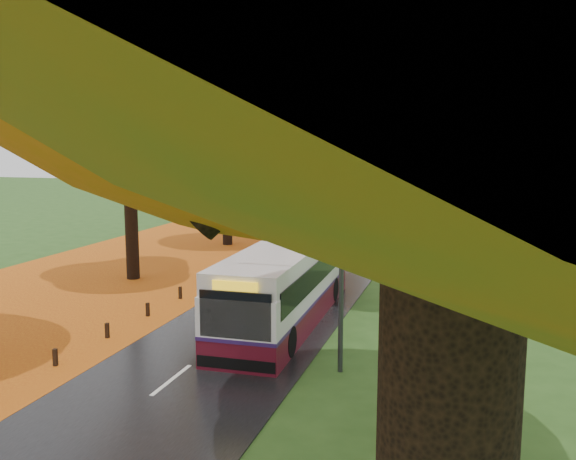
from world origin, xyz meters
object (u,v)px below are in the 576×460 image
at_px(streetlamp_far, 435,158).
at_px(bus, 286,281).
at_px(streetlamp_near, 333,204).
at_px(car_dark, 360,204).
at_px(car_white, 322,225).
at_px(streetlamp_mid, 413,168).
at_px(car_silver, 341,214).

height_order(streetlamp_far, bus, streetlamp_far).
xyz_separation_m(streetlamp_near, car_dark, (-6.23, 38.93, -4.10)).
bearing_deg(streetlamp_far, car_white, -107.84).
height_order(streetlamp_mid, streetlamp_far, same).
height_order(streetlamp_mid, car_silver, streetlamp_mid).
relative_size(streetlamp_near, bus, 0.76).
distance_m(bus, car_silver, 26.97).
xyz_separation_m(streetlamp_near, car_white, (-6.30, 24.43, -4.05)).
bearing_deg(car_dark, bus, -94.71).
height_order(streetlamp_near, car_silver, streetlamp_near).
relative_size(bus, car_silver, 2.73).
relative_size(bus, car_white, 2.87).
distance_m(streetlamp_mid, car_silver, 11.54).
relative_size(streetlamp_mid, car_dark, 2.02).
height_order(streetlamp_near, streetlamp_far, same).
height_order(streetlamp_far, car_silver, streetlamp_far).
bearing_deg(streetlamp_mid, bus, -98.21).
bearing_deg(streetlamp_mid, car_dark, 110.19).
bearing_deg(car_silver, streetlamp_far, 79.09).
distance_m(car_white, car_dark, 14.50).
distance_m(streetlamp_near, streetlamp_far, 44.00).
distance_m(streetlamp_near, car_white, 25.55).
distance_m(streetlamp_mid, bus, 18.39).
distance_m(car_silver, car_dark, 8.14).
bearing_deg(bus, streetlamp_far, 84.91).
xyz_separation_m(streetlamp_mid, car_white, (-6.30, 2.43, -4.05)).
distance_m(bus, car_white, 20.70).
bearing_deg(bus, streetlamp_mid, 80.40).
bearing_deg(streetlamp_far, streetlamp_mid, -90.00).
relative_size(streetlamp_mid, streetlamp_far, 1.00).
xyz_separation_m(streetlamp_mid, bus, (-2.59, -17.92, -3.24)).
bearing_deg(car_silver, streetlamp_near, -63.86).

